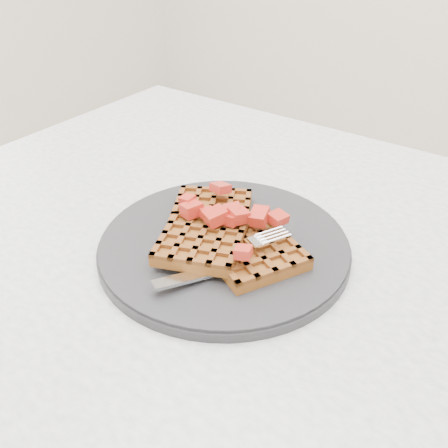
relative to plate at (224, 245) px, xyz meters
The scene contains 5 objects.
table 0.16m from the plate, 21.72° to the left, with size 1.20×0.80×0.75m.
plate is the anchor object (origin of this frame).
waffles 0.02m from the plate, 87.49° to the right, with size 0.23×0.20×0.03m.
strawberry_pile 0.05m from the plate, 45.00° to the right, with size 0.15×0.15×0.02m, color #9A130A, non-canonical shape.
fork 0.06m from the plate, 43.90° to the right, with size 0.02×0.18×0.02m, color silver, non-canonical shape.
Camera 1 is at (0.20, -0.45, 1.13)m, focal length 40.00 mm.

